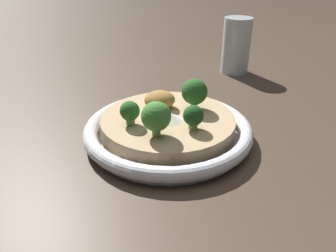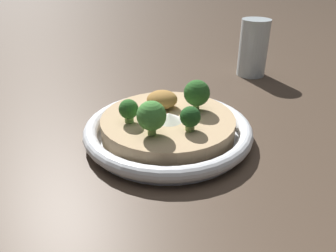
{
  "view_description": "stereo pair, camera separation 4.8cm",
  "coord_description": "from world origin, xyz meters",
  "px_view_note": "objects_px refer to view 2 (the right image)",
  "views": [
    {
      "loc": [
        -0.1,
        -0.41,
        0.25
      ],
      "look_at": [
        0.0,
        0.0,
        0.02
      ],
      "focal_mm": 35.0,
      "sensor_mm": 36.0,
      "label": 1
    },
    {
      "loc": [
        -0.05,
        -0.42,
        0.25
      ],
      "look_at": [
        0.0,
        0.0,
        0.02
      ],
      "focal_mm": 35.0,
      "sensor_mm": 36.0,
      "label": 2
    }
  ],
  "objects_px": {
    "risotto_bowl": "(168,129)",
    "broccoli_left": "(129,110)",
    "broccoli_front_right": "(190,118)",
    "broccoli_right": "(197,93)",
    "broccoli_front_left": "(151,116)",
    "drinking_glass": "(253,48)"
  },
  "relations": [
    {
      "from": "drinking_glass",
      "to": "broccoli_left",
      "type": "bearing_deg",
      "value": -134.79
    },
    {
      "from": "broccoli_front_left",
      "to": "risotto_bowl",
      "type": "bearing_deg",
      "value": 61.33
    },
    {
      "from": "broccoli_front_left",
      "to": "broccoli_left",
      "type": "xyz_separation_m",
      "value": [
        -0.03,
        0.04,
        -0.01
      ]
    },
    {
      "from": "risotto_bowl",
      "to": "drinking_glass",
      "type": "bearing_deg",
      "value": 50.59
    },
    {
      "from": "risotto_bowl",
      "to": "drinking_glass",
      "type": "xyz_separation_m",
      "value": [
        0.22,
        0.27,
        0.04
      ]
    },
    {
      "from": "broccoli_left",
      "to": "risotto_bowl",
      "type": "bearing_deg",
      "value": 10.45
    },
    {
      "from": "risotto_bowl",
      "to": "drinking_glass",
      "type": "relative_size",
      "value": 2.02
    },
    {
      "from": "risotto_bowl",
      "to": "broccoli_left",
      "type": "distance_m",
      "value": 0.07
    },
    {
      "from": "broccoli_left",
      "to": "broccoli_right",
      "type": "distance_m",
      "value": 0.11
    },
    {
      "from": "broccoli_front_left",
      "to": "broccoli_front_right",
      "type": "bearing_deg",
      "value": 6.95
    },
    {
      "from": "risotto_bowl",
      "to": "broccoli_front_left",
      "type": "relative_size",
      "value": 5.29
    },
    {
      "from": "risotto_bowl",
      "to": "broccoli_left",
      "type": "height_order",
      "value": "broccoli_left"
    },
    {
      "from": "risotto_bowl",
      "to": "drinking_glass",
      "type": "height_order",
      "value": "drinking_glass"
    },
    {
      "from": "broccoli_front_left",
      "to": "drinking_glass",
      "type": "bearing_deg",
      "value": 52.08
    },
    {
      "from": "risotto_bowl",
      "to": "broccoli_front_left",
      "type": "height_order",
      "value": "broccoli_front_left"
    },
    {
      "from": "broccoli_front_right",
      "to": "broccoli_right",
      "type": "relative_size",
      "value": 0.72
    },
    {
      "from": "risotto_bowl",
      "to": "broccoli_front_right",
      "type": "height_order",
      "value": "broccoli_front_right"
    },
    {
      "from": "broccoli_left",
      "to": "drinking_glass",
      "type": "height_order",
      "value": "drinking_glass"
    },
    {
      "from": "broccoli_front_right",
      "to": "drinking_glass",
      "type": "height_order",
      "value": "drinking_glass"
    },
    {
      "from": "broccoli_right",
      "to": "broccoli_left",
      "type": "bearing_deg",
      "value": -163.59
    },
    {
      "from": "broccoli_front_right",
      "to": "drinking_glass",
      "type": "distance_m",
      "value": 0.37
    },
    {
      "from": "broccoli_front_right",
      "to": "broccoli_front_left",
      "type": "bearing_deg",
      "value": -173.05
    }
  ]
}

